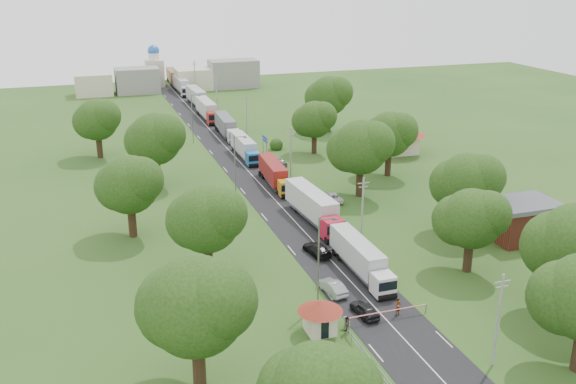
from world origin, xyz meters
name	(u,v)px	position (x,y,z in m)	size (l,w,h in m)	color
ground	(302,230)	(0.00, 0.00, 0.00)	(260.00, 260.00, 0.00)	#264F1A
road	(261,185)	(0.00, 20.00, 0.00)	(8.00, 200.00, 0.04)	black
boom_barrier	(374,314)	(-1.36, -25.00, 0.89)	(9.22, 0.35, 1.18)	slate
guard_booth	(320,313)	(-7.20, -25.00, 2.16)	(4.40, 4.40, 3.45)	beige
info_sign	(265,142)	(5.20, 35.00, 3.00)	(0.12, 3.10, 4.10)	slate
pole_0	(498,319)	(5.50, -35.00, 4.68)	(1.60, 0.24, 9.00)	gray
pole_1	(362,210)	(5.50, -7.00, 4.68)	(1.60, 0.24, 9.00)	gray
pole_2	(291,153)	(5.50, 21.00, 4.68)	(1.60, 0.24, 9.00)	gray
pole_3	(247,117)	(5.50, 49.00, 4.68)	(1.60, 0.24, 9.00)	gray
pole_4	(217,93)	(5.50, 77.00, 4.68)	(1.60, 0.24, 9.00)	gray
pole_5	(195,76)	(5.50, 105.00, 4.68)	(1.60, 0.24, 9.00)	gray
lamp_0	(320,257)	(-5.35, -20.00, 5.55)	(2.03, 0.22, 10.00)	slate
lamp_1	(236,164)	(-5.35, 15.00, 5.55)	(2.03, 0.22, 10.00)	slate
lamp_2	(193,116)	(-5.35, 50.00, 5.55)	(2.03, 0.22, 10.00)	slate
tree_2	(471,218)	(13.99, -17.86, 6.60)	(8.00, 8.00, 10.10)	#382616
tree_3	(467,182)	(19.99, -7.84, 7.22)	(8.80, 8.80, 11.07)	#382616
tree_4	(360,147)	(12.99, 10.17, 7.85)	(9.60, 9.60, 12.05)	#382616
tree_5	(389,134)	(21.99, 18.16, 7.22)	(8.80, 8.80, 11.07)	#382616
tree_6	(314,119)	(14.99, 35.14, 6.60)	(8.00, 8.00, 10.10)	#382616
tree_7	(329,96)	(23.99, 50.17, 7.85)	(9.60, 9.60, 12.05)	#382616
tree_9	(195,305)	(-20.01, -29.83, 7.85)	(9.60, 9.60, 12.05)	#382616
tree_10	(206,219)	(-15.01, -9.84, 7.22)	(8.80, 8.80, 11.07)	#382616
tree_11	(129,184)	(-22.01, 5.16, 7.22)	(8.80, 8.80, 11.07)	#382616
tree_12	(155,139)	(-16.01, 25.17, 7.85)	(9.60, 9.60, 12.05)	#382616
tree_13	(97,120)	(-24.01, 45.16, 7.22)	(8.80, 8.80, 11.07)	#382616
house_brick	(522,220)	(26.00, -12.00, 2.65)	(8.60, 6.60, 5.20)	maroon
house_cream	(397,135)	(30.00, 30.00, 3.64)	(10.08, 10.08, 5.80)	beige
distant_town	(175,78)	(0.68, 110.00, 3.49)	(52.00, 8.00, 8.00)	gray
church	(155,69)	(-4.00, 118.00, 5.39)	(5.00, 5.00, 12.30)	beige
truck_0	(360,257)	(1.86, -14.54, 2.02)	(2.37, 13.72, 3.80)	silver
truck_1	(314,207)	(2.39, 2.03, 2.29)	(3.46, 15.66, 4.32)	#B8152F
truck_2	(275,174)	(2.07, 19.12, 2.01)	(3.08, 13.74, 3.79)	orange
truck_3	(245,147)	(1.61, 36.29, 1.99)	(2.35, 13.50, 3.74)	#1D6CAF
truck_4	(226,126)	(2.20, 53.28, 2.15)	(3.05, 14.69, 4.06)	silver
truck_5	(207,109)	(1.70, 70.71, 2.24)	(2.67, 15.26, 4.23)	#A62119
truck_6	(197,97)	(2.38, 86.50, 2.27)	(3.09, 15.44, 4.27)	#25643A
truck_7	(182,85)	(1.75, 105.53, 2.20)	(2.80, 14.95, 4.14)	beige
truck_8	(173,77)	(1.95, 121.86, 2.19)	(2.90, 14.93, 4.13)	brown
car_lane_front	(365,310)	(-1.74, -23.50, 0.69)	(1.64, 4.07, 1.39)	black
car_lane_mid	(333,287)	(-3.00, -18.00, 0.72)	(1.52, 4.37, 1.44)	gray
car_lane_rear	(317,249)	(-1.00, -8.12, 0.71)	(2.00, 4.93, 1.43)	black
car_verge_near	(332,197)	(8.00, 9.00, 0.68)	(2.25, 4.88, 1.36)	silver
car_verge_far	(279,162)	(6.10, 29.17, 0.76)	(1.79, 4.44, 1.51)	#54565B
pedestrian_near	(398,307)	(1.54, -24.50, 0.93)	(0.68, 0.45, 1.87)	gray
pedestrian_booth	(347,325)	(-4.80, -26.00, 0.87)	(0.85, 0.66, 1.74)	gray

